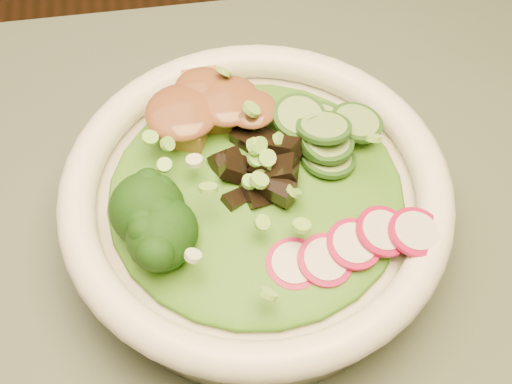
{
  "coord_description": "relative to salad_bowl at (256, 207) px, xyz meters",
  "views": [
    {
      "loc": [
        0.02,
        -0.16,
        1.24
      ],
      "look_at": [
        0.06,
        0.12,
        0.81
      ],
      "focal_mm": 50.0,
      "sensor_mm": 36.0,
      "label": 1
    }
  ],
  "objects": [
    {
      "name": "salad_bowl",
      "position": [
        0.0,
        0.0,
        0.0
      ],
      "size": [
        0.29,
        0.29,
        0.08
      ],
      "rotation": [
        0.0,
        0.0,
        0.25
      ],
      "color": "white",
      "rests_on": "dining_table"
    },
    {
      "name": "peanut_sauce",
      "position": [
        -0.03,
        0.06,
        0.05
      ],
      "size": [
        0.07,
        0.06,
        0.02
      ],
      "primitive_type": "ellipsoid",
      "color": "brown",
      "rests_on": "tofu_cubes"
    },
    {
      "name": "radish_slices",
      "position": [
        0.04,
        -0.06,
        0.03
      ],
      "size": [
        0.12,
        0.07,
        0.02
      ],
      "primitive_type": null,
      "rotation": [
        0.0,
        0.0,
        0.25
      ],
      "color": "#9B0B39",
      "rests_on": "salad_bowl"
    },
    {
      "name": "lettuce_bed",
      "position": [
        -0.0,
        0.0,
        0.02
      ],
      "size": [
        0.22,
        0.22,
        0.03
      ],
      "primitive_type": "ellipsoid",
      "color": "#316B16",
      "rests_on": "salad_bowl"
    },
    {
      "name": "scallion_garnish",
      "position": [
        -0.0,
        0.0,
        0.05
      ],
      "size": [
        0.2,
        0.2,
        0.03
      ],
      "primitive_type": null,
      "color": "#79C044",
      "rests_on": "salad_bowl"
    },
    {
      "name": "mushroom_heap",
      "position": [
        -0.01,
        0.01,
        0.04
      ],
      "size": [
        0.09,
        0.09,
        0.04
      ],
      "primitive_type": null,
      "rotation": [
        0.0,
        0.0,
        0.25
      ],
      "color": "black",
      "rests_on": "salad_bowl"
    },
    {
      "name": "broccoli_florets",
      "position": [
        -0.06,
        -0.03,
        0.04
      ],
      "size": [
        0.1,
        0.09,
        0.05
      ],
      "primitive_type": null,
      "rotation": [
        0.0,
        0.0,
        0.25
      ],
      "color": "black",
      "rests_on": "salad_bowl"
    },
    {
      "name": "cucumber_slices",
      "position": [
        0.06,
        0.03,
        0.03
      ],
      "size": [
        0.09,
        0.09,
        0.04
      ],
      "primitive_type": null,
      "rotation": [
        0.0,
        0.0,
        0.25
      ],
      "color": "#73A45B",
      "rests_on": "salad_bowl"
    },
    {
      "name": "tofu_cubes",
      "position": [
        -0.03,
        0.06,
        0.03
      ],
      "size": [
        0.11,
        0.09,
        0.04
      ],
      "primitive_type": null,
      "rotation": [
        0.0,
        0.0,
        0.25
      ],
      "color": "#9C6A34",
      "rests_on": "salad_bowl"
    }
  ]
}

